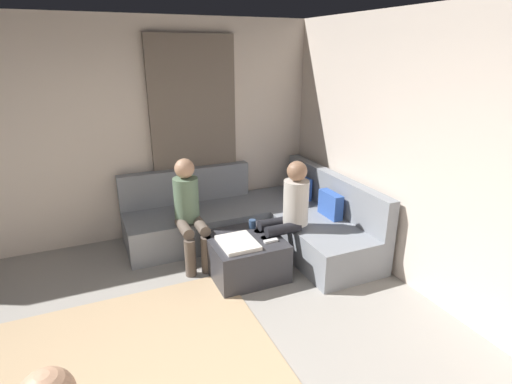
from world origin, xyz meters
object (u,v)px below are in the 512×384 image
object	(u,v)px
game_remote	(271,241)
person_on_couch_back	(288,210)
coffee_mug	(252,224)
person_on_couch_side	(189,208)
sectional_couch	(260,221)
ottoman	(245,256)

from	to	relation	value
game_remote	person_on_couch_back	size ratio (longest dim) A/B	0.12
coffee_mug	person_on_couch_side	xyz separation A→B (m)	(-0.28, -0.64, 0.19)
game_remote	person_on_couch_back	distance (m)	0.42
person_on_couch_side	sectional_couch	bearing A→B (deg)	-170.95
sectional_couch	person_on_couch_side	world-z (taller)	person_on_couch_side
coffee_mug	person_on_couch_side	distance (m)	0.73
game_remote	person_on_couch_back	world-z (taller)	person_on_couch_back
person_on_couch_back	ottoman	bearing A→B (deg)	91.85
sectional_couch	ottoman	size ratio (longest dim) A/B	3.36
ottoman	sectional_couch	bearing A→B (deg)	144.45
sectional_couch	person_on_couch_side	distance (m)	1.01
ottoman	coffee_mug	distance (m)	0.38
coffee_mug	ottoman	bearing A→B (deg)	-39.29
sectional_couch	ottoman	world-z (taller)	sectional_couch
person_on_couch_back	sectional_couch	bearing A→B (deg)	4.98
coffee_mug	person_on_couch_side	world-z (taller)	person_on_couch_side
coffee_mug	sectional_couch	bearing A→B (deg)	146.52
sectional_couch	game_remote	size ratio (longest dim) A/B	17.00
ottoman	person_on_couch_side	world-z (taller)	person_on_couch_side
ottoman	coffee_mug	xyz separation A→B (m)	(-0.22, 0.18, 0.26)
sectional_couch	game_remote	bearing A→B (deg)	-16.39
person_on_couch_back	person_on_couch_side	bearing A→B (deg)	63.74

